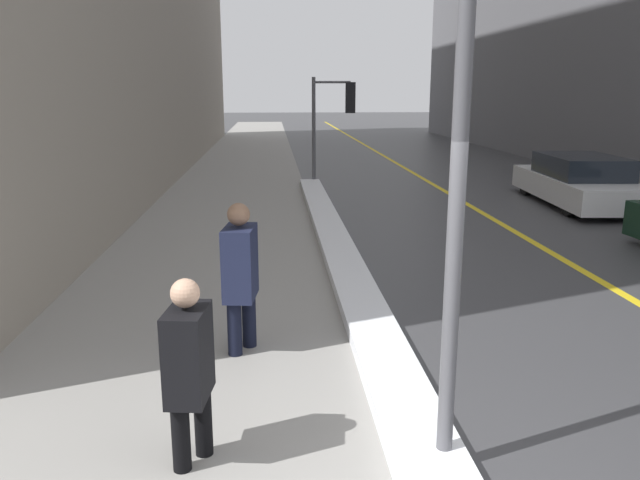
% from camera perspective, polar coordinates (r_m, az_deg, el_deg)
% --- Properties ---
extents(sidewalk_slab, '(4.00, 80.00, 0.01)m').
position_cam_1_polar(sidewalk_slab, '(18.64, -7.56, 4.68)').
color(sidewalk_slab, gray).
rests_on(sidewalk_slab, ground).
extents(road_centre_stripe, '(0.16, 80.00, 0.00)m').
position_cam_1_polar(road_centre_stripe, '(19.26, 10.62, 4.84)').
color(road_centre_stripe, gold).
rests_on(road_centre_stripe, ground).
extents(snow_bank_curb, '(0.59, 17.26, 0.17)m').
position_cam_1_polar(snow_bank_curb, '(10.85, 1.80, -1.15)').
color(snow_bank_curb, white).
rests_on(snow_bank_curb, ground).
extents(lamp_post, '(0.28, 0.28, 4.20)m').
position_cam_1_polar(lamp_post, '(4.38, 12.72, 9.63)').
color(lamp_post, '#515156').
rests_on(lamp_post, ground).
extents(traffic_light_near, '(1.31, 0.33, 3.22)m').
position_cam_1_polar(traffic_light_near, '(19.10, 1.62, 11.95)').
color(traffic_light_near, '#515156').
rests_on(traffic_light_near, ground).
extents(pedestrian_trailing, '(0.34, 0.52, 1.50)m').
position_cam_1_polar(pedestrian_trailing, '(4.87, -11.90, -11.03)').
color(pedestrian_trailing, black).
rests_on(pedestrian_trailing, ground).
extents(pedestrian_nearside, '(0.38, 0.58, 1.68)m').
position_cam_1_polar(pedestrian_nearside, '(6.81, -7.30, -2.82)').
color(pedestrian_nearside, black).
rests_on(pedestrian_nearside, ground).
extents(parked_car_white, '(2.13, 5.00, 1.26)m').
position_cam_1_polar(parked_car_white, '(17.07, 22.56, 4.97)').
color(parked_car_white, silver).
rests_on(parked_car_white, ground).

